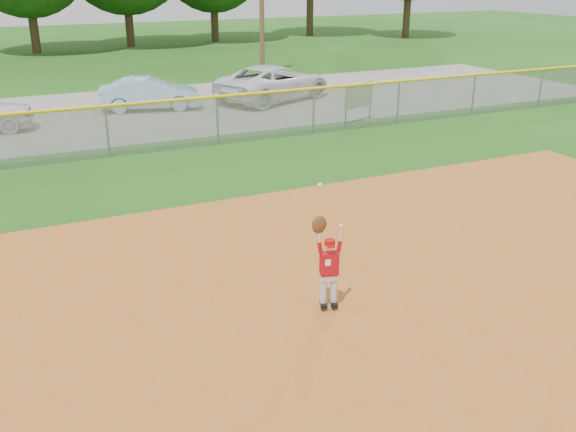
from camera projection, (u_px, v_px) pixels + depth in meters
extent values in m
plane|color=#1E5112|center=(232.00, 313.00, 10.21)|extent=(120.00, 120.00, 0.00)
cube|color=#A7561E|center=(321.00, 424.00, 7.68)|extent=(24.00, 16.00, 0.04)
cube|color=gray|center=(78.00, 117.00, 23.69)|extent=(44.00, 10.00, 0.03)
imported|color=#85AFC6|center=(150.00, 94.00, 24.55)|extent=(4.00, 2.19, 1.25)
imported|color=silver|center=(274.00, 83.00, 26.32)|extent=(5.73, 4.29, 1.45)
cylinder|color=gray|center=(346.00, 111.00, 22.15)|extent=(0.05, 0.05, 1.07)
cylinder|color=gray|center=(370.00, 105.00, 23.13)|extent=(0.05, 0.05, 1.07)
cube|color=beige|center=(359.00, 95.00, 22.48)|extent=(1.51, 0.64, 0.89)
cube|color=gray|center=(107.00, 132.00, 18.37)|extent=(40.00, 0.03, 1.50)
cylinder|color=yellow|center=(105.00, 106.00, 18.10)|extent=(40.00, 0.10, 0.10)
cylinder|color=gray|center=(107.00, 132.00, 18.37)|extent=(0.06, 0.06, 1.50)
cylinder|color=gray|center=(217.00, 121.00, 19.70)|extent=(0.06, 0.06, 1.50)
cylinder|color=gray|center=(314.00, 111.00, 21.04)|extent=(0.06, 0.06, 1.50)
cylinder|color=gray|center=(398.00, 103.00, 22.37)|extent=(0.06, 0.06, 1.50)
cylinder|color=gray|center=(473.00, 95.00, 23.71)|extent=(0.06, 0.06, 1.50)
cylinder|color=gray|center=(540.00, 89.00, 25.04)|extent=(0.06, 0.06, 1.50)
cylinder|color=#422D1C|center=(32.00, 16.00, 40.89)|extent=(0.56, 0.56, 4.64)
cylinder|color=#422D1C|center=(128.00, 10.00, 44.41)|extent=(0.56, 0.56, 4.89)
cylinder|color=#422D1C|center=(214.00, 8.00, 47.60)|extent=(0.56, 0.56, 4.78)
cylinder|color=#422D1C|center=(407.00, 7.00, 50.20)|extent=(0.56, 0.56, 4.69)
cylinder|color=silver|center=(323.00, 292.00, 10.16)|extent=(0.13, 0.13, 0.48)
cylinder|color=silver|center=(334.00, 292.00, 10.18)|extent=(0.13, 0.13, 0.48)
cube|color=black|center=(323.00, 305.00, 10.20)|extent=(0.15, 0.21, 0.07)
cube|color=black|center=(334.00, 304.00, 10.23)|extent=(0.15, 0.21, 0.07)
cube|color=silver|center=(329.00, 277.00, 10.07)|extent=(0.28, 0.20, 0.10)
cube|color=maroon|center=(329.00, 274.00, 10.05)|extent=(0.29, 0.21, 0.04)
cube|color=#A10B13|center=(329.00, 263.00, 9.99)|extent=(0.32, 0.23, 0.36)
cube|color=white|center=(328.00, 263.00, 9.89)|extent=(0.08, 0.03, 0.10)
sphere|color=beige|center=(330.00, 245.00, 9.88)|extent=(0.20, 0.20, 0.16)
cylinder|color=#AB0D0A|center=(330.00, 242.00, 9.86)|extent=(0.21, 0.21, 0.08)
cube|color=#AB0D0A|center=(331.00, 246.00, 9.79)|extent=(0.15, 0.13, 0.02)
cylinder|color=#A10B13|center=(320.00, 248.00, 9.87)|extent=(0.11, 0.09, 0.20)
cylinder|color=beige|center=(319.00, 236.00, 9.79)|extent=(0.08, 0.07, 0.21)
ellipsoid|color=#4C2D14|center=(319.00, 225.00, 9.72)|extent=(0.27, 0.18, 0.29)
sphere|color=white|center=(320.00, 185.00, 9.50)|extent=(0.09, 0.09, 0.07)
cylinder|color=#A10B13|center=(339.00, 246.00, 9.91)|extent=(0.11, 0.09, 0.20)
cylinder|color=beige|center=(341.00, 234.00, 9.84)|extent=(0.08, 0.07, 0.21)
sphere|color=beige|center=(341.00, 226.00, 9.79)|extent=(0.09, 0.09, 0.08)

